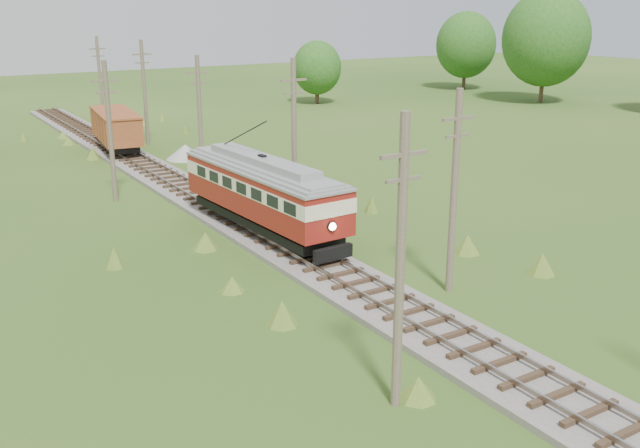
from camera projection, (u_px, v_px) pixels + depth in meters
railbed_main at (222, 210)px, 41.77m from camera, size 3.60×96.00×0.57m
streetcar at (263, 189)px, 36.75m from camera, size 3.49×12.50×5.67m
gondola at (116, 128)px, 57.85m from camera, size 3.90×9.00×2.89m
gravel_pile at (188, 152)px, 56.26m from camera, size 3.17×3.36×1.15m
utility_pole_r_2 at (454, 191)px, 29.21m from camera, size 1.60×0.30×8.60m
utility_pole_r_3 at (294, 138)px, 39.64m from camera, size 1.60×0.30×9.00m
utility_pole_r_4 at (200, 114)px, 50.17m from camera, size 1.60×0.30×8.40m
utility_pole_r_5 at (145, 92)px, 60.84m from camera, size 1.60×0.30×8.90m
utility_pole_r_6 at (100, 80)px, 71.31m from camera, size 1.60×0.30×8.70m
utility_pole_l_a at (400, 263)px, 20.50m from camera, size 1.60×0.30×9.00m
utility_pole_l_b at (110, 131)px, 43.11m from camera, size 1.60×0.30×8.60m
tree_right_4 at (546, 38)px, 86.25m from camera, size 10.50×10.50×13.53m
tree_right_5 at (466, 45)px, 100.70m from camera, size 8.40×8.40×10.82m
tree_mid_b at (317, 68)px, 86.50m from camera, size 5.88×5.88×7.57m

